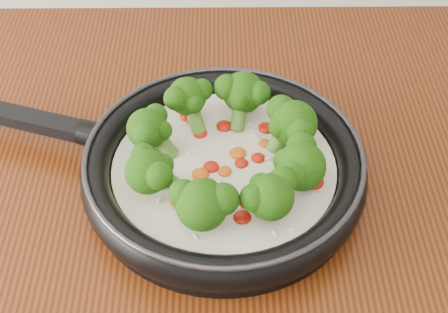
{
  "coord_description": "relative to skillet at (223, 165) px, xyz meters",
  "views": [
    {
      "loc": [
        0.02,
        0.56,
        1.48
      ],
      "look_at": [
        0.03,
        1.09,
        0.95
      ],
      "focal_mm": 51.33,
      "sensor_mm": 36.0,
      "label": 1
    }
  ],
  "objects": [
    {
      "name": "skillet",
      "position": [
        0.0,
        0.0,
        0.0
      ],
      "size": [
        0.56,
        0.43,
        0.1
      ],
      "color": "black",
      "rests_on": "counter"
    }
  ]
}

